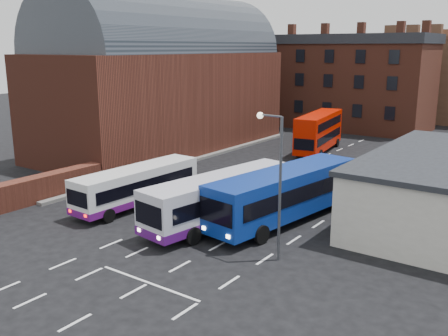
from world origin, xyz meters
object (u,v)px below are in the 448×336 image
Objects in this scene: bus_white_inbound at (222,195)px; street_lamp at (276,174)px; bus_red_double at (319,132)px; bus_white_outbound at (137,183)px; bus_blue at (285,192)px.

bus_white_inbound is 1.52× the size of street_lamp.
bus_red_double reaches higher than bus_white_inbound.
bus_red_double is at bearing 110.48° from street_lamp.
bus_white_outbound is 0.81× the size of bus_blue.
bus_white_inbound is 6.55m from street_lamp.
bus_red_double is 27.99m from street_lamp.
bus_white_outbound is 0.87× the size of bus_white_inbound.
bus_white_outbound is 10.18m from bus_blue.
bus_red_double is at bearing -61.73° from bus_blue.
bus_red_double is at bearing -70.34° from bus_white_inbound.
bus_red_double reaches higher than bus_white_outbound.
bus_red_double is (2.30, 23.82, 0.54)m from bus_white_outbound.
bus_blue is 22.09m from bus_red_double.
bus_white_inbound is at bearing 152.47° from street_lamp.
bus_red_double reaches higher than bus_blue.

